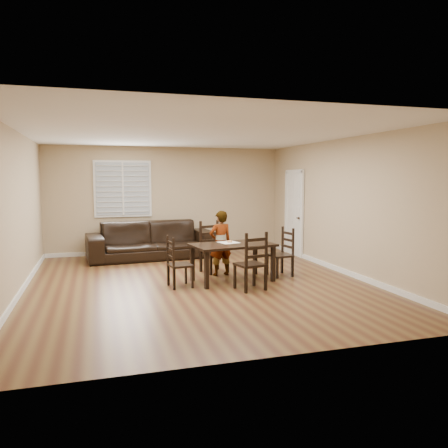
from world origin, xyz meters
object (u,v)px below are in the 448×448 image
at_px(sofa, 152,240).
at_px(dining_table, 233,249).
at_px(chair_left, 174,264).
at_px(chair_far, 254,264).
at_px(chair_near, 211,248).
at_px(donut, 230,241).
at_px(child, 220,243).
at_px(chair_right, 285,254).

bearing_deg(sofa, dining_table, -72.11).
bearing_deg(dining_table, chair_left, 179.86).
height_order(chair_far, chair_left, chair_far).
xyz_separation_m(chair_near, donut, (0.16, -0.78, 0.25)).
distance_m(chair_far, chair_left, 1.41).
xyz_separation_m(child, donut, (0.07, -0.37, 0.09)).
distance_m(dining_table, chair_far, 0.82).
bearing_deg(donut, chair_near, 101.38).
height_order(chair_far, donut, chair_far).
distance_m(chair_right, donut, 1.18).
bearing_deg(donut, chair_right, 0.14).
relative_size(chair_near, chair_right, 1.10).
height_order(dining_table, chair_far, chair_far).
height_order(chair_right, child, child).
bearing_deg(child, chair_left, 23.90).
distance_m(dining_table, chair_right, 1.16).
relative_size(chair_near, donut, 10.30).
distance_m(dining_table, child, 0.54).
height_order(chair_right, sofa, chair_right).
xyz_separation_m(dining_table, chair_right, (1.13, 0.17, -0.18)).
bearing_deg(chair_right, dining_table, -90.21).
height_order(dining_table, sofa, sofa).
distance_m(chair_near, chair_left, 1.48).
relative_size(chair_near, child, 0.82).
bearing_deg(dining_table, sofa, 103.87).
bearing_deg(chair_right, donut, -98.72).
distance_m(chair_near, chair_right, 1.52).
height_order(chair_near, chair_left, chair_near).
bearing_deg(chair_right, child, -115.59).
xyz_separation_m(chair_right, donut, (-1.14, -0.00, 0.29)).
relative_size(chair_near, chair_far, 1.03).
bearing_deg(donut, sofa, 113.66).
bearing_deg(donut, child, 101.48).
distance_m(chair_near, child, 0.46).
xyz_separation_m(chair_near, chair_left, (-0.96, -1.12, -0.06)).
relative_size(dining_table, chair_right, 1.69).
distance_m(chair_far, chair_right, 1.39).
relative_size(dining_table, chair_far, 1.59).
xyz_separation_m(dining_table, chair_near, (-0.16, 0.95, -0.14)).
height_order(chair_right, donut, chair_right).
xyz_separation_m(chair_right, sofa, (-2.29, 2.61, 0.01)).
distance_m(dining_table, sofa, 3.02).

